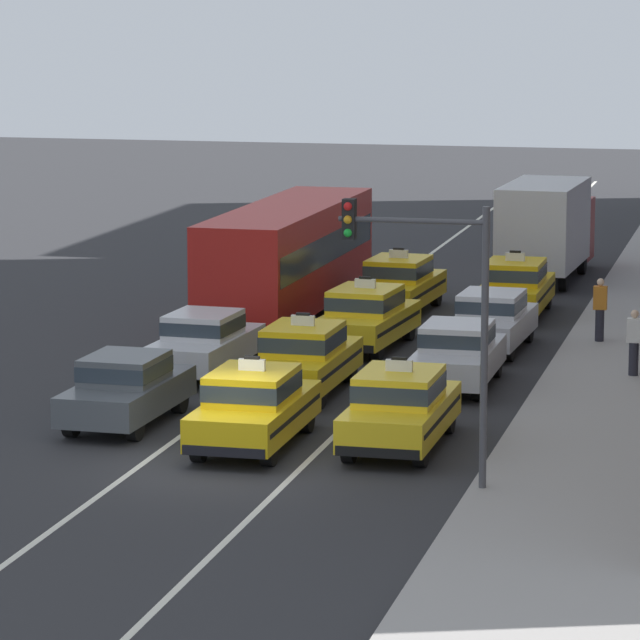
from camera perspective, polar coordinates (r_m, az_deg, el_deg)
ground_plane at (r=38.73m, az=-2.95°, el=-4.36°), size 160.00×160.00×0.00m
lane_stripe_left_center at (r=58.10m, az=1.18°, el=0.43°), size 0.14×80.00×0.01m
lane_stripe_center_right at (r=57.50m, az=4.29°, el=0.30°), size 0.14×80.00×0.01m
sidewalk_curb at (r=51.95m, az=9.48°, el=-0.75°), size 4.00×90.00×0.15m
sedan_left_nearest at (r=42.33m, az=-5.78°, el=-2.00°), size 1.88×4.35×1.58m
sedan_left_second at (r=47.66m, az=-3.46°, el=-0.63°), size 1.98×4.39×1.58m
bus_left_third at (r=56.26m, az=-0.96°, el=1.99°), size 2.63×11.23×3.22m
taxi_center_nearest at (r=40.09m, az=-1.99°, el=-2.57°), size 1.83×4.56×1.96m
taxi_center_second at (r=45.35m, az=-0.48°, el=-1.11°), size 1.87×4.58×1.96m
taxi_center_third at (r=51.03m, az=1.38°, el=0.11°), size 2.13×4.67×1.96m
taxi_center_fourth at (r=56.75m, az=2.37°, el=1.09°), size 2.06×4.65×1.96m
taxi_right_nearest at (r=40.02m, az=2.39°, el=-2.60°), size 1.84×4.57×1.96m
sedan_right_second at (r=46.18m, az=4.10°, el=-0.98°), size 1.76×4.30×1.58m
sedan_right_third at (r=50.97m, az=5.12°, el=0.03°), size 1.93×4.37×1.58m
taxi_right_fourth at (r=56.34m, az=5.82°, el=0.99°), size 1.83×4.56×1.96m
box_truck_right_fifth at (r=63.59m, az=6.77°, el=2.79°), size 2.53×7.05×3.27m
pedestrian_near_crosswalk at (r=51.85m, az=8.31°, el=0.32°), size 0.36×0.24×1.70m
pedestrian_mid_block at (r=47.39m, az=9.32°, el=-0.67°), size 0.47×0.24×1.62m
traffic_light_pole at (r=36.00m, az=3.41°, el=0.77°), size 2.87×0.33×5.58m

